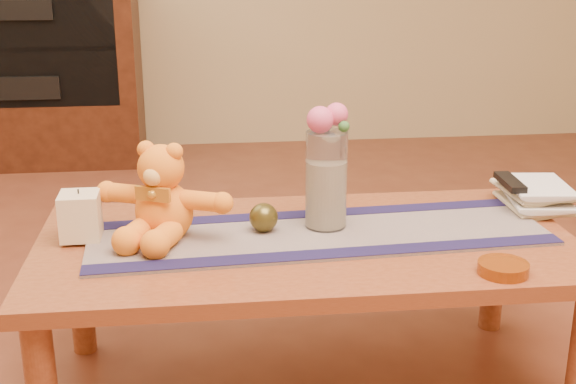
{
  "coord_description": "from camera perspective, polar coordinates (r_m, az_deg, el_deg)",
  "views": [
    {
      "loc": [
        -0.26,
        -1.83,
        1.19
      ],
      "look_at": [
        -0.05,
        0.0,
        0.58
      ],
      "focal_mm": 47.55,
      "sensor_mm": 36.0,
      "label": 1
    }
  ],
  "objects": [
    {
      "name": "rose_left",
      "position": [
        1.96,
        2.42,
        5.42
      ],
      "size": [
        0.07,
        0.07,
        0.07
      ],
      "primitive_type": "sphere",
      "color": "#D44B77",
      "rests_on": "glass_vase"
    },
    {
      "name": "book_lower",
      "position": [
        2.28,
        16.21,
        -0.56
      ],
      "size": [
        0.19,
        0.25,
        0.02
      ],
      "primitive_type": "imported",
      "rotation": [
        0.0,
        0.0,
        -0.14
      ],
      "color": "beige",
      "rests_on": "book_bottom"
    },
    {
      "name": "tv_remote",
      "position": [
        2.26,
        16.26,
        0.72
      ],
      "size": [
        0.05,
        0.16,
        0.02
      ],
      "primitive_type": "cube",
      "rotation": [
        0.0,
        0.0,
        -0.06
      ],
      "color": "black",
      "rests_on": "book_top"
    },
    {
      "name": "runner_border_near",
      "position": [
        1.88,
        3.3,
        -4.6
      ],
      "size": [
        1.2,
        0.13,
        0.0
      ],
      "primitive_type": "cube",
      "rotation": [
        0.0,
        0.0,
        0.06
      ],
      "color": "#161238",
      "rests_on": "persian_runner"
    },
    {
      "name": "leaf_sprig",
      "position": [
        1.96,
        4.19,
        4.91
      ],
      "size": [
        0.03,
        0.03,
        0.03
      ],
      "primitive_type": "sphere",
      "color": "#33662D",
      "rests_on": "glass_vase"
    },
    {
      "name": "book_bottom",
      "position": [
        2.29,
        16.02,
        -0.98
      ],
      "size": [
        0.17,
        0.22,
        0.02
      ],
      "primitive_type": "imported",
      "rotation": [
        0.0,
        0.0,
        -0.0
      ],
      "color": "beige",
      "rests_on": "coffee_table_top"
    },
    {
      "name": "rose_right",
      "position": [
        1.98,
        3.65,
        5.83
      ],
      "size": [
        0.06,
        0.06,
        0.06
      ],
      "primitive_type": "sphere",
      "color": "#D44B77",
      "rests_on": "glass_vase"
    },
    {
      "name": "cabinet_cavity",
      "position": [
        4.21,
        -19.72,
        10.02
      ],
      "size": [
        1.02,
        0.03,
        0.61
      ],
      "primitive_type": "cube",
      "color": "black",
      "rests_on": "media_cabinet"
    },
    {
      "name": "blue_flower_back",
      "position": [
        2.01,
        3.07,
        5.53
      ],
      "size": [
        0.04,
        0.04,
        0.04
      ],
      "primitive_type": "sphere",
      "color": "#5264B1",
      "rests_on": "glass_vase"
    },
    {
      "name": "table_leg_bl",
      "position": [
        2.37,
        -15.29,
        -6.97
      ],
      "size": [
        0.07,
        0.07,
        0.41
      ],
      "primitive_type": "cylinder",
      "color": "brown",
      "rests_on": "floor"
    },
    {
      "name": "persian_runner",
      "position": [
        2.01,
        2.37,
        -3.16
      ],
      "size": [
        1.22,
        0.42,
        0.01
      ],
      "primitive_type": "cube",
      "rotation": [
        0.0,
        0.0,
        0.06
      ],
      "color": "#191844",
      "rests_on": "coffee_table_top"
    },
    {
      "name": "runner_border_far",
      "position": [
        2.14,
        1.57,
        -1.64
      ],
      "size": [
        1.2,
        0.13,
        0.0
      ],
      "primitive_type": "cube",
      "rotation": [
        0.0,
        0.0,
        0.06
      ],
      "color": "#161238",
      "rests_on": "persian_runner"
    },
    {
      "name": "potpourri_fill",
      "position": [
        2.03,
        2.86,
        -0.14
      ],
      "size": [
        0.09,
        0.09,
        0.18
      ],
      "primitive_type": "cylinder",
      "color": "beige",
      "rests_on": "glass_vase"
    },
    {
      "name": "blue_flower_side",
      "position": [
        1.99,
        1.99,
        5.18
      ],
      "size": [
        0.04,
        0.04,
        0.04
      ],
      "primitive_type": "sphere",
      "color": "#5264B1",
      "rests_on": "glass_vase"
    },
    {
      "name": "stereo_lower",
      "position": [
        4.34,
        -19.15,
        7.64
      ],
      "size": [
        0.42,
        0.28,
        0.12
      ],
      "primitive_type": "cube",
      "color": "black",
      "rests_on": "media_cabinet"
    },
    {
      "name": "teddy_bear",
      "position": [
        1.98,
        -9.32,
        0.0
      ],
      "size": [
        0.43,
        0.4,
        0.24
      ],
      "primitive_type": null,
      "rotation": [
        0.0,
        0.0,
        -0.4
      ],
      "color": "orange",
      "rests_on": "persian_runner"
    },
    {
      "name": "book_upper",
      "position": [
        2.28,
        15.93,
        -0.06
      ],
      "size": [
        0.18,
        0.23,
        0.02
      ],
      "primitive_type": "imported",
      "rotation": [
        0.0,
        0.0,
        0.05
      ],
      "color": "beige",
      "rests_on": "book_lower"
    },
    {
      "name": "cabinet_shelf",
      "position": [
        4.3,
        -19.48,
        10.18
      ],
      "size": [
        1.02,
        0.2,
        0.02
      ],
      "primitive_type": "cube",
      "color": "black",
      "rests_on": "media_cabinet"
    },
    {
      "name": "table_leg_br",
      "position": [
        2.5,
        15.17,
        -5.52
      ],
      "size": [
        0.07,
        0.07,
        0.41
      ],
      "primitive_type": "cylinder",
      "color": "brown",
      "rests_on": "floor"
    },
    {
      "name": "bronze_ball",
      "position": [
        2.01,
        -1.84,
        -1.91
      ],
      "size": [
        0.08,
        0.08,
        0.08
      ],
      "primitive_type": "sphere",
      "rotation": [
        0.0,
        0.0,
        -0.05
      ],
      "color": "#433C16",
      "rests_on": "persian_runner"
    },
    {
      "name": "amber_dish",
      "position": [
        1.85,
        15.79,
        -5.5
      ],
      "size": [
        0.16,
        0.16,
        0.03
      ],
      "primitive_type": "cylinder",
      "rotation": [
        0.0,
        0.0,
        -0.41
      ],
      "color": "#BF5914",
      "rests_on": "coffee_table_top"
    },
    {
      "name": "glass_vase",
      "position": [
        2.01,
        2.88,
        0.91
      ],
      "size": [
        0.11,
        0.11,
        0.26
      ],
      "primitive_type": "cylinder",
      "color": "silver",
      "rests_on": "persian_runner"
    },
    {
      "name": "pillar_candle",
      "position": [
        2.03,
        -15.26,
        -1.72
      ],
      "size": [
        0.1,
        0.1,
        0.12
      ],
      "primitive_type": "cube",
      "rotation": [
        0.0,
        0.0,
        0.01
      ],
      "color": "beige",
      "rests_on": "persian_runner"
    },
    {
      "name": "candle_wick",
      "position": [
        2.01,
        -15.42,
        0.05
      ],
      "size": [
        0.0,
        0.0,
        0.01
      ],
      "primitive_type": "cylinder",
      "rotation": [
        0.0,
        0.0,
        0.01
      ],
      "color": "black",
      "rests_on": "pillar_candle"
    },
    {
      "name": "coffee_table_top",
      "position": [
        2.0,
        1.43,
        -4.04
      ],
      "size": [
        1.4,
        0.7,
        0.04
      ],
      "primitive_type": "cube",
      "color": "brown",
      "rests_on": "floor"
    },
    {
      "name": "stereo_upper",
      "position": [
        4.3,
        -19.7,
        12.83
      ],
      "size": [
        0.42,
        0.28,
        0.1
      ],
      "primitive_type": "cube",
      "color": "black",
      "rests_on": "media_cabinet"
    },
    {
      "name": "book_top",
      "position": [
        2.27,
        16.25,
        0.36
      ],
      "size": [
        0.19,
        0.24,
        0.02
      ],
      "primitive_type": "imported",
      "rotation": [
        0.0,
        0.0,
        -0.11
      ],
      "color": "beige",
      "rests_on": "book_upper"
    },
    {
      "name": "media_cabinet",
      "position": [
        4.46,
        -18.93,
        9.06
      ],
      "size": [
        1.2,
        0.5,
        1.1
      ],
      "primitive_type": "cube",
      "color": "black",
      "rests_on": "floor"
    }
  ]
}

